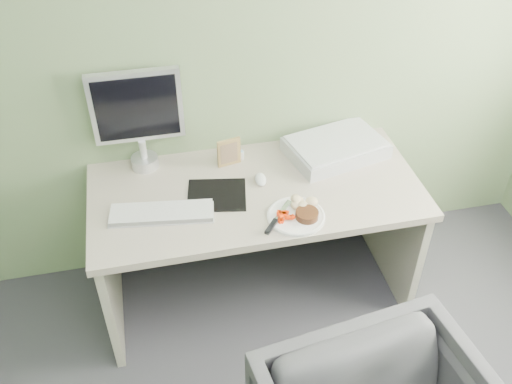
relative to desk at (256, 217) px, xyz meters
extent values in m
plane|color=#6D815A|center=(0.00, 0.38, 0.80)|extent=(3.50, 0.00, 3.50)
cube|color=#B5A898|center=(0.00, 0.00, 0.16)|extent=(1.60, 0.75, 0.04)
cube|color=#A7A18E|center=(-0.76, 0.00, -0.20)|extent=(0.04, 0.70, 0.69)
cube|color=#A7A18E|center=(0.76, 0.00, -0.20)|extent=(0.04, 0.70, 0.69)
cylinder|color=white|center=(0.13, -0.24, 0.19)|extent=(0.26, 0.26, 0.01)
cylinder|color=black|center=(0.18, -0.27, 0.21)|extent=(0.13, 0.13, 0.03)
ellipsoid|color=tan|center=(0.16, -0.18, 0.23)|extent=(0.12, 0.09, 0.06)
cube|color=#F52E05|center=(0.08, -0.25, 0.22)|extent=(0.07, 0.07, 0.04)
cube|color=silver|center=(0.08, -0.20, 0.21)|extent=(0.11, 0.13, 0.01)
cube|color=black|center=(0.00, -0.30, 0.21)|extent=(0.08, 0.09, 0.02)
cube|color=black|center=(-0.19, -0.01, 0.18)|extent=(0.32, 0.29, 0.00)
cube|color=white|center=(-0.46, -0.10, 0.20)|extent=(0.48, 0.20, 0.02)
ellipsoid|color=white|center=(0.03, 0.04, 0.20)|extent=(0.06, 0.10, 0.03)
cube|color=olive|center=(-0.09, 0.22, 0.26)|extent=(0.12, 0.04, 0.15)
cylinder|color=white|center=(-0.02, 0.25, 0.21)|extent=(0.02, 0.02, 0.05)
cone|color=#9AD0F7|center=(-0.02, 0.25, 0.24)|extent=(0.02, 0.02, 0.02)
cube|color=silver|center=(0.46, 0.19, 0.22)|extent=(0.55, 0.43, 0.08)
cylinder|color=silver|center=(-0.51, 0.29, 0.21)|extent=(0.14, 0.14, 0.06)
cylinder|color=silver|center=(-0.51, 0.29, 0.29)|extent=(0.03, 0.03, 0.10)
cube|color=silver|center=(-0.51, 0.32, 0.52)|extent=(0.43, 0.04, 0.37)
cube|color=black|center=(-0.51, 0.30, 0.52)|extent=(0.39, 0.01, 0.32)
camera|label=1|loc=(-0.46, -2.08, 1.92)|focal=40.00mm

